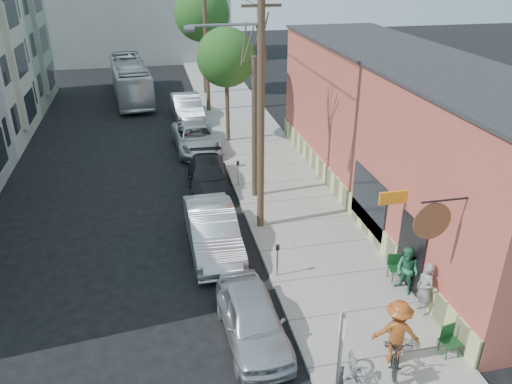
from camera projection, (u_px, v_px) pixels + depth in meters
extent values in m
plane|color=black|center=(215.00, 294.00, 16.83)|extent=(120.00, 120.00, 0.00)
cube|color=#9A988F|center=(265.00, 161.00, 27.28)|extent=(4.50, 58.00, 0.15)
cube|color=#B25142|center=(404.00, 135.00, 21.51)|extent=(5.00, 20.00, 6.50)
cube|color=#2B2B2D|center=(414.00, 58.00, 20.07)|extent=(5.20, 20.20, 0.12)
cube|color=#D5D585|center=(344.00, 197.00, 22.21)|extent=(0.10, 20.00, 1.10)
cube|color=black|center=(411.00, 255.00, 16.60)|extent=(0.10, 1.60, 2.60)
cube|color=black|center=(369.00, 201.00, 19.55)|extent=(0.08, 3.00, 2.20)
cylinder|color=brown|center=(432.00, 221.00, 13.36)|extent=(1.10, 0.06, 1.10)
cube|color=orange|center=(393.00, 198.00, 16.43)|extent=(1.00, 0.08, 0.45)
cube|color=beige|center=(12.00, 64.00, 28.96)|extent=(1.10, 3.20, 7.00)
cube|color=gray|center=(37.00, 42.00, 36.00)|extent=(1.10, 3.20, 7.00)
cube|color=slate|center=(339.00, 360.00, 12.01)|extent=(0.07, 0.07, 2.80)
cube|color=silver|center=(343.00, 328.00, 11.57)|extent=(0.02, 0.45, 0.60)
cylinder|color=slate|center=(277.00, 262.00, 17.29)|extent=(0.06, 0.06, 1.10)
cylinder|color=black|center=(278.00, 247.00, 17.03)|extent=(0.14, 0.14, 0.18)
cylinder|color=slate|center=(238.00, 175.00, 24.06)|extent=(0.06, 0.06, 1.10)
cylinder|color=black|center=(238.00, 163.00, 23.80)|extent=(0.14, 0.14, 0.18)
cylinder|color=#503A28|center=(261.00, 108.00, 18.56)|extent=(0.28, 0.28, 10.00)
cube|color=#503A28|center=(261.00, 6.00, 16.99)|extent=(1.40, 0.10, 0.10)
cylinder|color=slate|center=(189.00, 29.00, 16.83)|extent=(0.35, 0.24, 0.24)
cylinder|color=#503A28|center=(206.00, 38.00, 33.54)|extent=(0.28, 0.28, 10.00)
cylinder|color=#44392C|center=(254.00, 130.00, 21.92)|extent=(0.24, 0.24, 6.37)
cylinder|color=#44392C|center=(227.00, 103.00, 29.05)|extent=(0.24, 0.24, 4.62)
sphere|color=#295C20|center=(226.00, 57.00, 27.92)|extent=(3.33, 3.33, 3.33)
cylinder|color=#44392C|center=(204.00, 57.00, 38.92)|extent=(0.24, 0.24, 5.68)
sphere|color=#295C20|center=(202.00, 13.00, 37.53)|extent=(4.18, 4.18, 4.18)
imported|color=gray|center=(425.00, 289.00, 15.35)|extent=(0.46, 0.68, 1.81)
imported|color=#2F7753|center=(407.00, 270.00, 16.34)|extent=(0.92, 1.01, 1.68)
imported|color=#9D4616|center=(397.00, 332.00, 13.49)|extent=(1.43, 1.10, 1.96)
imported|color=black|center=(395.00, 344.00, 13.68)|extent=(1.50, 2.22, 1.11)
imported|color=slate|center=(356.00, 376.00, 12.72)|extent=(1.11, 2.05, 1.02)
imported|color=#B6B7BE|center=(253.00, 319.00, 14.60)|extent=(1.87, 4.26, 1.43)
imported|color=#B5B8BE|center=(213.00, 230.00, 18.98)|extent=(1.85, 5.11, 1.68)
imported|color=black|center=(208.00, 177.00, 23.88)|extent=(2.28, 4.84, 1.36)
imported|color=#B8BEC1|center=(196.00, 138.00, 28.68)|extent=(2.72, 5.38, 1.46)
imported|color=#A1A2A8|center=(187.00, 108.00, 33.80)|extent=(2.04, 5.20, 1.69)
imported|color=white|center=(130.00, 80.00, 38.49)|extent=(3.43, 10.69, 2.93)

